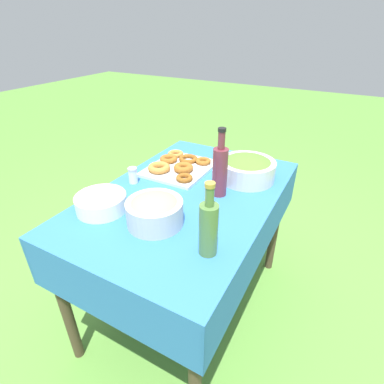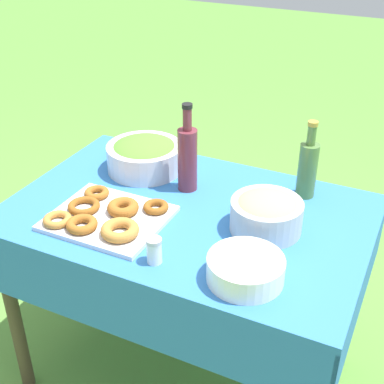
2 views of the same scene
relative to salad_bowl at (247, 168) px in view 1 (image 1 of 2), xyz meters
name	(u,v)px [view 1 (image 1 of 2)]	position (x,y,z in m)	size (l,w,h in m)	color
ground_plane	(188,303)	(-0.28, 0.20, -0.84)	(14.00, 14.00, 0.00)	#568C38
picnic_table	(187,213)	(-0.28, 0.20, -0.18)	(1.21, 0.80, 0.78)	#2D6BB2
salad_bowl	(247,168)	(0.00, 0.00, 0.00)	(0.29, 0.29, 0.12)	silver
pasta_bowl	(155,210)	(-0.55, 0.19, 0.00)	(0.23, 0.23, 0.12)	#B2B7BC
donut_platter	(178,166)	(-0.07, 0.37, -0.04)	(0.38, 0.33, 0.05)	silver
plate_stack	(101,203)	(-0.58, 0.45, -0.03)	(0.22, 0.22, 0.07)	white
olive_oil_bottle	(209,227)	(-0.61, -0.08, 0.05)	(0.07, 0.07, 0.28)	#4C7238
wine_bottle	(220,170)	(-0.21, 0.06, 0.06)	(0.07, 0.07, 0.33)	maroon
salt_shaker	(133,175)	(-0.32, 0.49, -0.02)	(0.05, 0.05, 0.08)	white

